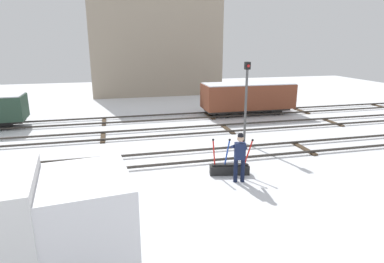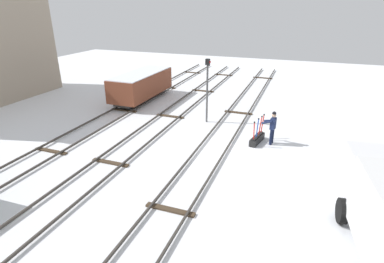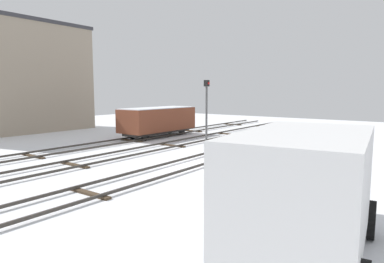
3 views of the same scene
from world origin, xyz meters
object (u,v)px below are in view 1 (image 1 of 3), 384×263
Objects in this scene: rail_worker at (240,154)px; switch_lever_frame at (230,168)px; signal_post at (246,95)px; freight_car_near_switch at (248,96)px.

switch_lever_frame is at bearing 108.26° from rail_worker.
signal_post is (2.01, 4.33, 1.40)m from rail_worker.
signal_post is 0.64× the size of freight_car_near_switch.
freight_car_near_switch is (4.81, 10.58, 0.22)m from rail_worker.
switch_lever_frame is 11.05m from freight_car_near_switch.
switch_lever_frame is 4.72m from signal_post.
signal_post is at bearing 70.86° from switch_lever_frame.
freight_car_near_switch reaches higher than switch_lever_frame.
freight_car_near_switch reaches higher than rail_worker.
rail_worker is at bearing -114.90° from signal_post.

